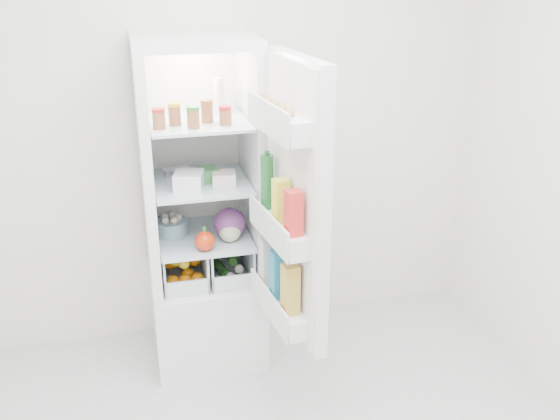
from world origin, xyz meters
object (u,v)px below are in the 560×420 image
object	(u,v)px
refrigerator	(203,244)
red_cabbage	(229,223)
mushroom_bowl	(172,227)
fridge_door	(291,209)

from	to	relation	value
refrigerator	red_cabbage	size ratio (longest dim) A/B	10.62
red_cabbage	mushroom_bowl	distance (m)	0.33
fridge_door	mushroom_bowl	bearing A→B (deg)	31.74
refrigerator	red_cabbage	world-z (taller)	refrigerator
mushroom_bowl	fridge_door	xyz separation A→B (m)	(0.50, -0.63, 0.31)
refrigerator	fridge_door	size ratio (longest dim) A/B	1.38
red_cabbage	mushroom_bowl	world-z (taller)	red_cabbage
red_cabbage	fridge_door	world-z (taller)	fridge_door
refrigerator	mushroom_bowl	size ratio (longest dim) A/B	10.63
refrigerator	fridge_door	bearing A→B (deg)	-62.17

